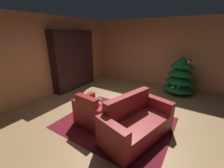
{
  "coord_description": "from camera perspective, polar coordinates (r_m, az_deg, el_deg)",
  "views": [
    {
      "loc": [
        1.76,
        -3.08,
        2.18
      ],
      "look_at": [
        -0.15,
        -0.07,
        0.91
      ],
      "focal_mm": 23.12,
      "sensor_mm": 36.0,
      "label": 1
    }
  ],
  "objects": [
    {
      "name": "area_rug",
      "position": [
        3.83,
        1.43,
        -15.01
      ],
      "size": [
        2.67,
        2.17,
        0.01
      ],
      "primitive_type": "cube",
      "color": "maroon",
      "rests_on": "ground"
    },
    {
      "name": "couch_red",
      "position": [
        3.29,
        9.52,
        -15.2
      ],
      "size": [
        1.19,
        1.82,
        0.93
      ],
      "color": "maroon",
      "rests_on": "ground"
    },
    {
      "name": "book_stack_on_table",
      "position": [
        3.63,
        1.25,
        -7.6
      ],
      "size": [
        0.19,
        0.18,
        0.14
      ],
      "color": "#BC372B",
      "rests_on": "coffee_table"
    },
    {
      "name": "wall_left",
      "position": [
        5.6,
        -23.98,
        9.74
      ],
      "size": [
        0.06,
        6.57,
        2.76
      ],
      "primitive_type": "cube",
      "color": "#D58753",
      "rests_on": "ground"
    },
    {
      "name": "bottle_on_table",
      "position": [
        3.66,
        3.93,
        -6.67
      ],
      "size": [
        0.07,
        0.07,
        0.27
      ],
      "color": "#22541D",
      "rests_on": "coffee_table"
    },
    {
      "name": "armchair_red",
      "position": [
        3.67,
        -6.91,
        -11.26
      ],
      "size": [
        0.96,
        0.76,
        0.84
      ],
      "color": "maroon",
      "rests_on": "ground"
    },
    {
      "name": "bookshelf_unit",
      "position": [
        6.11,
        -13.96,
        8.79
      ],
      "size": [
        0.37,
        1.92,
        2.28
      ],
      "color": "black",
      "rests_on": "ground"
    },
    {
      "name": "decorated_tree",
      "position": [
        5.86,
        25.33,
        3.16
      ],
      "size": [
        1.1,
        1.1,
        1.4
      ],
      "color": "brown",
      "rests_on": "ground"
    },
    {
      "name": "coffee_table",
      "position": [
        3.64,
        1.6,
        -9.58
      ],
      "size": [
        0.66,
        0.66,
        0.45
      ],
      "color": "black",
      "rests_on": "ground"
    },
    {
      "name": "ground_plane",
      "position": [
        4.16,
        2.34,
        -11.99
      ],
      "size": [
        7.74,
        7.74,
        0.0
      ],
      "primitive_type": "plane",
      "color": "#9E774C"
    },
    {
      "name": "wall_back",
      "position": [
        6.62,
        17.16,
        11.83
      ],
      "size": [
        5.77,
        0.06,
        2.76
      ],
      "primitive_type": "cube",
      "color": "#D58753",
      "rests_on": "ground"
    }
  ]
}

